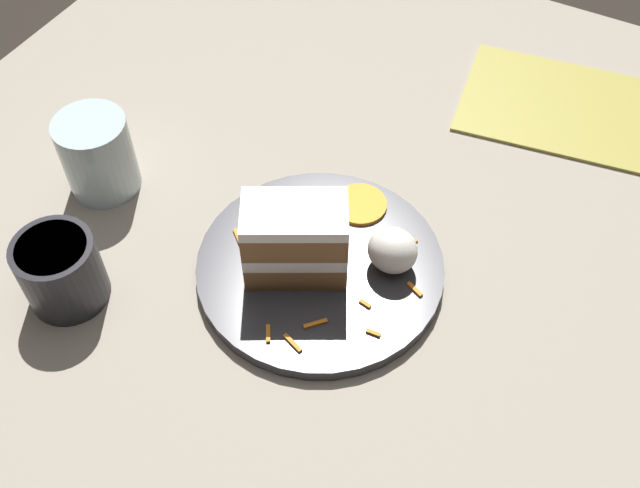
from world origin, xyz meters
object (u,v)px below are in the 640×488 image
Objects in this scene: plate at (320,267)px; coffee_mug at (60,269)px; orange_garnish at (360,204)px; menu_card at (564,107)px; cream_dollop at (393,250)px; drinking_glass at (99,159)px; cake_slice at (295,240)px.

plate is 0.26m from coffee_mug.
orange_garnish is 0.23× the size of menu_card.
cream_dollop is at bearing 26.40° from plate.
menu_card is (0.15, 0.37, -0.01)m from plate.
coffee_mug reaches higher than plate.
drinking_glass is 0.15m from coffee_mug.
orange_garnish is at bearing -39.22° from cake_slice.
plate is 0.09m from orange_garnish.
coffee_mug is 0.63m from menu_card.
coffee_mug is (-0.19, -0.13, -0.02)m from cake_slice.
coffee_mug reaches higher than orange_garnish.
cream_dollop is at bearing 6.59° from drinking_glass.
plate is 5.01× the size of cream_dollop.
coffee_mug is (-0.21, -0.15, 0.03)m from plate.
menu_card is (0.17, 0.39, -0.06)m from cake_slice.
cake_slice is at bearing -100.62° from orange_garnish.
drinking_glass is at bearing 59.30° from cake_slice.
cream_dollop reaches higher than orange_garnish.
drinking_glass is (-0.34, -0.04, 0.00)m from cream_dollop.
drinking_glass is at bearing -160.67° from orange_garnish.
cake_slice reaches higher than cream_dollop.
drinking_glass is at bearing 122.71° from menu_card.
orange_garnish is at bearing 19.33° from drinking_glass.
orange_garnish reaches higher than plate.
cream_dollop is (0.08, 0.05, -0.02)m from cake_slice.
coffee_mug is at bearing -65.06° from drinking_glass.
plate is 0.28m from drinking_glass.
drinking_glass is at bearing -178.56° from plate.
orange_garnish is at bearing 143.30° from menu_card.
cream_dollop reaches higher than plate.
cake_slice is at bearing 34.13° from coffee_mug.
cake_slice reaches higher than menu_card.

